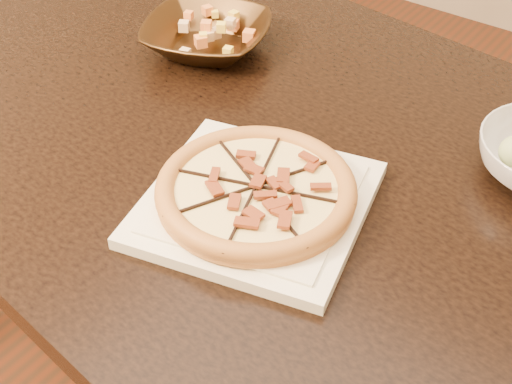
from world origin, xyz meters
TOP-DOWN VIEW (x-y plane):
  - dining_table at (0.04, -0.02)m, footprint 1.53×1.09m
  - plate at (0.13, -0.17)m, footprint 0.35×0.35m
  - pizza at (0.13, -0.17)m, footprint 0.27×0.27m
  - bronze_bowl at (-0.20, 0.13)m, footprint 0.29×0.29m
  - mixed_dish at (-0.20, 0.13)m, footprint 0.10×0.11m

SIDE VIEW (x-z plane):
  - dining_table at x=0.04m, z-range 0.28..1.03m
  - plate at x=0.13m, z-range 0.75..0.77m
  - bronze_bowl at x=-0.20m, z-range 0.75..0.80m
  - pizza at x=0.13m, z-range 0.77..0.80m
  - mixed_dish at x=-0.20m, z-range 0.80..0.83m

